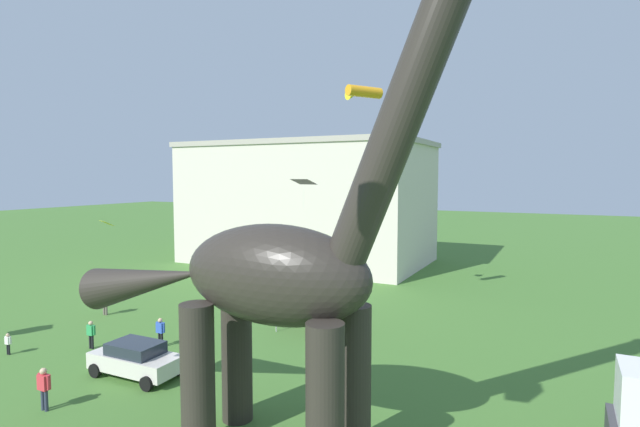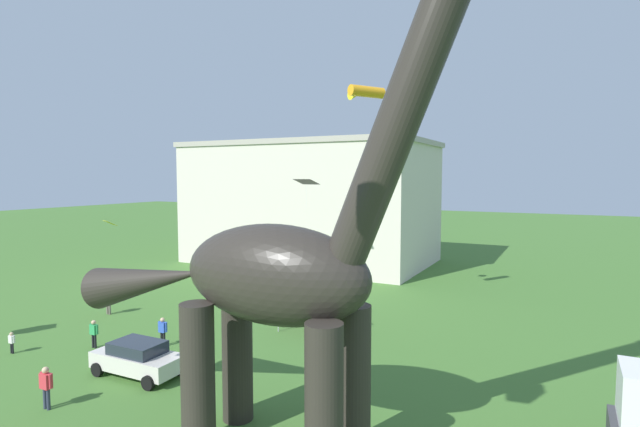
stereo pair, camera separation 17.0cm
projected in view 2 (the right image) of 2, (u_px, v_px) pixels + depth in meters
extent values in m
cylinder|color=#2D2823|center=(354.00, 379.00, 15.75)|extent=(1.12, 1.12, 4.82)
cylinder|color=#2D2823|center=(324.00, 406.00, 13.86)|extent=(1.12, 1.12, 4.82)
cylinder|color=#2D2823|center=(237.00, 355.00, 17.85)|extent=(1.12, 1.12, 4.82)
cylinder|color=#2D2823|center=(198.00, 376.00, 15.96)|extent=(1.12, 1.12, 4.82)
ellipsoid|color=#2D2823|center=(274.00, 274.00, 15.59)|extent=(6.59, 2.84, 3.25)
cylinder|color=#2D2823|center=(407.00, 100.00, 13.25)|extent=(4.74, 1.22, 9.39)
cone|color=#2D2823|center=(149.00, 280.00, 18.17)|extent=(5.79, 1.62, 2.75)
cube|color=silver|center=(138.00, 361.00, 21.87)|extent=(4.23, 1.84, 0.72)
cube|color=#232B35|center=(138.00, 347.00, 21.82)|extent=(2.29, 1.60, 0.52)
cylinder|color=black|center=(179.00, 368.00, 21.98)|extent=(0.62, 0.23, 0.62)
cylinder|color=black|center=(148.00, 383.00, 20.40)|extent=(0.62, 0.23, 0.62)
cylinder|color=black|center=(129.00, 356.00, 23.39)|extent=(0.62, 0.23, 0.62)
cylinder|color=black|center=(97.00, 369.00, 21.81)|extent=(0.62, 0.23, 0.62)
cylinder|color=black|center=(11.00, 348.00, 24.64)|extent=(0.09, 0.09, 0.54)
cylinder|color=black|center=(13.00, 348.00, 24.58)|extent=(0.09, 0.09, 0.54)
cube|color=silver|center=(12.00, 339.00, 24.58)|extent=(0.29, 0.18, 0.38)
sphere|color=tan|center=(11.00, 334.00, 24.55)|extent=(0.17, 0.17, 0.17)
cylinder|color=silver|center=(10.00, 338.00, 24.65)|extent=(0.07, 0.07, 0.36)
cylinder|color=silver|center=(14.00, 339.00, 24.50)|extent=(0.07, 0.07, 0.36)
cylinder|color=black|center=(93.00, 341.00, 25.44)|extent=(0.12, 0.12, 0.73)
cylinder|color=black|center=(95.00, 341.00, 25.36)|extent=(0.12, 0.12, 0.73)
cube|color=green|center=(94.00, 329.00, 25.36)|extent=(0.39, 0.24, 0.51)
sphere|color=tan|center=(94.00, 322.00, 25.33)|extent=(0.23, 0.23, 0.23)
cylinder|color=green|center=(91.00, 328.00, 25.46)|extent=(0.10, 0.10, 0.49)
cylinder|color=green|center=(97.00, 330.00, 25.25)|extent=(0.10, 0.10, 0.49)
cylinder|color=black|center=(162.00, 339.00, 25.71)|extent=(0.13, 0.13, 0.75)
cylinder|color=black|center=(164.00, 339.00, 25.62)|extent=(0.13, 0.13, 0.75)
cube|color=blue|center=(163.00, 327.00, 25.62)|extent=(0.41, 0.25, 0.53)
sphere|color=tan|center=(162.00, 320.00, 25.59)|extent=(0.24, 0.24, 0.24)
cylinder|color=blue|center=(159.00, 326.00, 25.72)|extent=(0.10, 0.10, 0.51)
cylinder|color=blue|center=(166.00, 327.00, 25.51)|extent=(0.10, 0.10, 0.51)
cylinder|color=#2D3347|center=(45.00, 398.00, 18.76)|extent=(0.14, 0.14, 0.82)
cylinder|color=#2D3347|center=(48.00, 399.00, 18.67)|extent=(0.14, 0.14, 0.82)
cube|color=#D1333D|center=(46.00, 381.00, 18.66)|extent=(0.45, 0.27, 0.58)
sphere|color=tan|center=(45.00, 370.00, 18.63)|extent=(0.26, 0.26, 0.26)
cylinder|color=#D1333D|center=(42.00, 379.00, 18.78)|extent=(0.11, 0.11, 0.55)
cylinder|color=#D1333D|center=(50.00, 381.00, 18.54)|extent=(0.11, 0.11, 0.55)
cylinder|color=#6B6056|center=(107.00, 308.00, 31.62)|extent=(0.14, 0.14, 0.86)
cylinder|color=#6B6056|center=(110.00, 308.00, 31.52)|extent=(0.14, 0.14, 0.86)
cube|color=#D1333D|center=(108.00, 297.00, 31.52)|extent=(0.46, 0.29, 0.61)
sphere|color=tan|center=(108.00, 290.00, 31.48)|extent=(0.27, 0.27, 0.27)
cylinder|color=#D1333D|center=(105.00, 296.00, 31.63)|extent=(0.11, 0.11, 0.58)
cylinder|color=#D1333D|center=(111.00, 297.00, 31.39)|extent=(0.11, 0.11, 0.58)
cylinder|color=#B2B2B7|center=(341.00, 308.00, 29.20)|extent=(0.06, 0.06, 2.10)
cylinder|color=#B2B2B7|center=(320.00, 320.00, 26.81)|extent=(0.06, 0.06, 2.10)
cylinder|color=#B2B2B7|center=(301.00, 303.00, 30.43)|extent=(0.06, 0.06, 2.10)
cylinder|color=#B2B2B7|center=(278.00, 314.00, 28.04)|extent=(0.06, 0.06, 2.10)
pyramid|color=purple|center=(310.00, 286.00, 28.51)|extent=(3.15, 3.15, 0.90)
cube|color=yellow|center=(110.00, 223.00, 27.86)|extent=(0.98, 0.83, 0.29)
cube|color=black|center=(307.00, 182.00, 36.56)|extent=(1.89, 1.52, 0.41)
cylinder|color=white|center=(307.00, 197.00, 36.64)|extent=(0.01, 0.01, 1.69)
cylinder|color=orange|center=(367.00, 92.00, 30.15)|extent=(1.86, 2.41, 0.68)
cone|color=yellow|center=(354.00, 95.00, 31.29)|extent=(0.92, 0.89, 0.71)
cube|color=beige|center=(311.00, 205.00, 51.14)|extent=(23.92, 13.91, 11.87)
cube|color=#ABA396|center=(311.00, 145.00, 50.67)|extent=(24.40, 14.19, 0.50)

